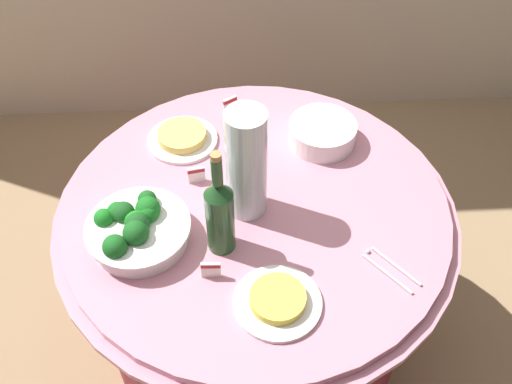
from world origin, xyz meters
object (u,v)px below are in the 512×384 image
(label_placard_mid, at_px, (211,269))
(label_placard_front, at_px, (196,174))
(food_plate_noodles, at_px, (182,138))
(decorative_fruit_vase, at_px, (246,167))
(wine_bottle, at_px, (220,214))
(plate_stack, at_px, (322,133))
(food_plate_fried_egg, at_px, (278,301))
(serving_tongs, at_px, (390,268))
(label_placard_rear, at_px, (230,104))
(broccoli_bowl, at_px, (137,228))

(label_placard_mid, bearing_deg, label_placard_front, 96.91)
(food_plate_noodles, bearing_deg, decorative_fruit_vase, -56.33)
(wine_bottle, xyz_separation_m, decorative_fruit_vase, (0.07, 0.13, 0.03))
(plate_stack, bearing_deg, decorative_fruit_vase, -133.23)
(plate_stack, xyz_separation_m, food_plate_fried_egg, (-0.19, -0.58, -0.02))
(serving_tongs, xyz_separation_m, food_plate_noodles, (-0.55, 0.52, 0.01))
(label_placard_rear, bearing_deg, label_placard_mid, -95.69)
(decorative_fruit_vase, height_order, food_plate_noodles, decorative_fruit_vase)
(label_placard_mid, height_order, label_placard_rear, same)
(serving_tongs, bearing_deg, label_placard_rear, 120.91)
(wine_bottle, bearing_deg, label_placard_front, 106.12)
(wine_bottle, distance_m, serving_tongs, 0.46)
(label_placard_front, xyz_separation_m, label_placard_mid, (0.04, -0.34, 0.00))
(serving_tongs, distance_m, food_plate_fried_egg, 0.31)
(label_placard_front, bearing_deg, decorative_fruit_vase, -37.15)
(label_placard_mid, bearing_deg, wine_bottle, 74.17)
(wine_bottle, height_order, label_placard_mid, wine_bottle)
(plate_stack, bearing_deg, label_placard_mid, -125.25)
(plate_stack, bearing_deg, wine_bottle, -129.14)
(label_placard_mid, bearing_deg, food_plate_fried_egg, -29.50)
(decorative_fruit_vase, height_order, label_placard_mid, decorative_fruit_vase)
(broccoli_bowl, height_order, wine_bottle, wine_bottle)
(food_plate_noodles, height_order, label_placard_front, label_placard_front)
(broccoli_bowl, bearing_deg, decorative_fruit_vase, 18.85)
(food_plate_fried_egg, relative_size, label_placard_mid, 4.00)
(decorative_fruit_vase, height_order, label_placard_front, decorative_fruit_vase)
(food_plate_fried_egg, distance_m, label_placard_mid, 0.19)
(wine_bottle, height_order, food_plate_noodles, wine_bottle)
(plate_stack, relative_size, label_placard_rear, 3.82)
(broccoli_bowl, xyz_separation_m, label_placard_mid, (0.19, -0.13, -0.02))
(broccoli_bowl, bearing_deg, label_placard_front, 53.87)
(serving_tongs, relative_size, label_placard_mid, 2.76)
(plate_stack, height_order, label_placard_rear, plate_stack)
(wine_bottle, distance_m, label_placard_mid, 0.14)
(broccoli_bowl, distance_m, decorative_fruit_vase, 0.33)
(label_placard_mid, bearing_deg, label_placard_rear, 84.31)
(food_plate_noodles, bearing_deg, label_placard_rear, 42.08)
(serving_tongs, distance_m, food_plate_noodles, 0.76)
(broccoli_bowl, bearing_deg, label_placard_rear, 63.76)
(food_plate_fried_egg, bearing_deg, label_placard_mid, 150.50)
(label_placard_mid, distance_m, label_placard_rear, 0.66)
(decorative_fruit_vase, relative_size, food_plate_noodles, 1.55)
(broccoli_bowl, relative_size, label_placard_mid, 5.09)
(label_placard_rear, bearing_deg, food_plate_fried_egg, -82.61)
(serving_tongs, distance_m, label_placard_rear, 0.77)
(food_plate_noodles, bearing_deg, serving_tongs, -43.47)
(broccoli_bowl, relative_size, label_placard_front, 5.09)
(food_plate_noodles, bearing_deg, label_placard_mid, -80.27)
(wine_bottle, relative_size, label_placard_front, 6.11)
(serving_tongs, relative_size, label_placard_front, 2.76)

